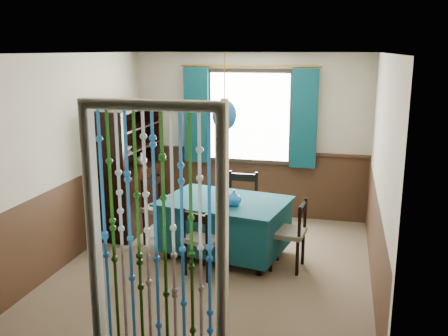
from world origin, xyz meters
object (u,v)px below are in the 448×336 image
(dining_table, at_px, (224,223))
(vase_table, at_px, (234,198))
(chair_left, at_px, (161,208))
(chair_right, at_px, (290,233))
(sideboard, at_px, (131,187))
(bowl_shelf, at_px, (125,148))
(vase_sideboard, at_px, (141,158))
(chair_near, at_px, (203,240))
(chair_far, at_px, (241,204))
(pendant_lamp, at_px, (225,115))

(dining_table, distance_m, vase_table, 0.45)
(dining_table, distance_m, chair_left, 0.96)
(chair_right, xyz_separation_m, sideboard, (-2.39, 0.86, 0.17))
(sideboard, xyz_separation_m, vase_table, (1.71, -0.84, 0.20))
(bowl_shelf, height_order, vase_sideboard, bowl_shelf)
(chair_near, bearing_deg, bowl_shelf, 165.16)
(dining_table, relative_size, sideboard, 0.95)
(chair_left, distance_m, chair_right, 1.81)
(chair_far, height_order, bowl_shelf, bowl_shelf)
(chair_right, xyz_separation_m, bowl_shelf, (-2.33, 0.59, 0.79))
(chair_right, relative_size, vase_table, 4.81)
(chair_far, distance_m, chair_left, 1.08)
(sideboard, height_order, vase_sideboard, sideboard)
(chair_far, relative_size, bowl_shelf, 4.37)
(chair_left, xyz_separation_m, sideboard, (-0.63, 0.45, 0.13))
(dining_table, distance_m, pendant_lamp, 1.36)
(chair_far, bearing_deg, pendant_lamp, 84.53)
(chair_near, bearing_deg, chair_far, 103.20)
(chair_near, distance_m, bowl_shelf, 1.89)
(chair_right, relative_size, sideboard, 0.47)
(chair_left, height_order, vase_table, same)
(chair_right, distance_m, bowl_shelf, 2.53)
(pendant_lamp, height_order, vase_table, pendant_lamp)
(chair_left, height_order, sideboard, sideboard)
(chair_right, height_order, vase_table, vase_table)
(sideboard, bearing_deg, dining_table, -22.47)
(vase_sideboard, bearing_deg, sideboard, -102.26)
(bowl_shelf, bearing_deg, vase_sideboard, 90.00)
(chair_left, distance_m, vase_sideboard, 1.05)
(dining_table, bearing_deg, sideboard, 166.95)
(chair_left, distance_m, pendant_lamp, 1.62)
(dining_table, xyz_separation_m, chair_far, (0.07, 0.65, 0.06))
(sideboard, relative_size, vase_sideboard, 8.98)
(chair_near, height_order, sideboard, sideboard)
(sideboard, distance_m, bowl_shelf, 0.68)
(chair_left, xyz_separation_m, vase_table, (1.08, -0.39, 0.34))
(dining_table, height_order, pendant_lamp, pendant_lamp)
(chair_near, relative_size, chair_right, 0.97)
(chair_near, height_order, chair_left, chair_left)
(chair_left, height_order, pendant_lamp, pendant_lamp)
(dining_table, relative_size, chair_left, 1.86)
(sideboard, distance_m, vase_sideboard, 0.47)
(sideboard, relative_size, pendant_lamp, 1.96)
(chair_near, relative_size, chair_left, 0.90)
(dining_table, height_order, bowl_shelf, bowl_shelf)
(chair_right, distance_m, sideboard, 2.55)
(vase_table, xyz_separation_m, vase_sideboard, (-1.65, 1.12, 0.17))
(chair_far, distance_m, bowl_shelf, 1.75)
(pendant_lamp, xyz_separation_m, vase_table, (0.16, -0.17, -0.97))
(chair_near, bearing_deg, vase_sideboard, 152.87)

